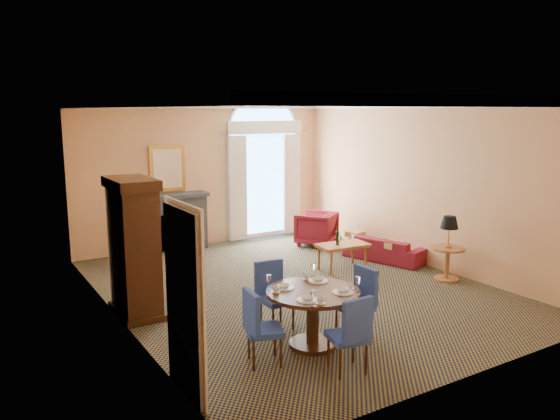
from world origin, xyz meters
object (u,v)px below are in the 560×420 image
sofa (385,249)px  side_table (448,241)px  dining_table (313,305)px  armchair (316,229)px  coffee_table (343,246)px  armoire (134,250)px

sofa → side_table: size_ratio=1.44×
dining_table → sofa: (3.66, 2.65, -0.32)m
dining_table → side_table: size_ratio=1.05×
armchair → coffee_table: 1.98m
dining_table → coffee_table: dining_table is taller
sofa → armchair: bearing=-3.9°
armoire → sofa: size_ratio=1.24×
sofa → armchair: 1.87m
dining_table → side_table: 3.86m
dining_table → armchair: size_ratio=1.45×
armoire → dining_table: size_ratio=1.70×
sofa → coffee_table: bearing=74.3°
sofa → armchair: size_ratio=2.00×
dining_table → armoire: bearing=124.5°
dining_table → armchair: dining_table is taller
coffee_table → side_table: size_ratio=0.89×
dining_table → armchair: (3.20, 4.46, -0.19)m
armchair → side_table: bearing=63.0°
armoire → side_table: armoire is taller
dining_table → coffee_table: bearing=46.0°
armoire → sofa: bearing=3.4°
armchair → dining_table: bearing=18.8°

